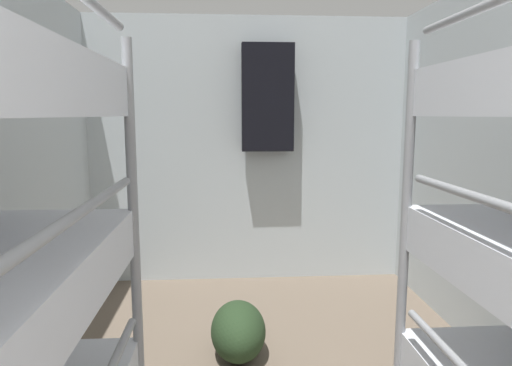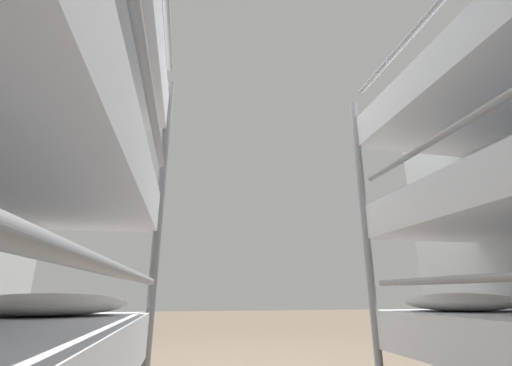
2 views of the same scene
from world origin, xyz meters
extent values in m
cylinder|color=gray|center=(-0.60, 0.57, 0.90)|extent=(0.04, 0.04, 1.80)
ellipsoid|color=silver|center=(-0.99, 0.79, 0.54)|extent=(0.63, 0.40, 0.09)
cylinder|color=gray|center=(-0.60, 1.46, 0.63)|extent=(0.03, 1.54, 0.03)
ellipsoid|color=silver|center=(-0.99, 0.79, 1.13)|extent=(0.63, 0.40, 0.09)
cylinder|color=gray|center=(-0.60, 1.46, 1.23)|extent=(0.03, 1.54, 0.03)
ellipsoid|color=silver|center=(-0.99, 0.79, 1.73)|extent=(0.63, 0.40, 0.09)
cylinder|color=gray|center=(0.60, 0.57, 0.90)|extent=(0.04, 0.04, 1.80)
ellipsoid|color=silver|center=(0.99, 0.79, 0.54)|extent=(0.63, 0.40, 0.09)
cylinder|color=gray|center=(0.60, 1.46, 0.63)|extent=(0.03, 1.54, 0.03)
ellipsoid|color=silver|center=(0.99, 0.79, 1.13)|extent=(0.63, 0.40, 0.09)
cylinder|color=gray|center=(0.60, 1.46, 1.23)|extent=(0.03, 1.54, 0.03)
ellipsoid|color=silver|center=(0.99, 0.79, 1.73)|extent=(0.63, 0.40, 0.09)
camera|label=1|loc=(-0.21, 0.40, 1.49)|focal=32.00mm
camera|label=2|loc=(0.45, 2.43, 0.59)|focal=24.00mm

